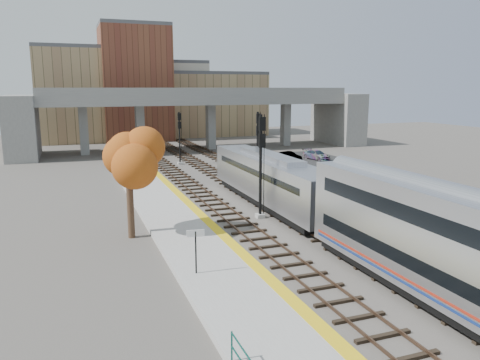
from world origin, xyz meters
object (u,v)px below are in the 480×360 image
object	(u,v)px
car_a	(298,165)
car_b	(289,156)
tree	(128,159)
signal_mast_far	(180,140)
car_c	(317,155)
signal_mast_mid	(258,149)
signal_mast_near	(261,166)
locomotive	(270,179)

from	to	relation	value
car_a	car_b	size ratio (longest dim) A/B	1.01
tree	signal_mast_far	bearing A→B (deg)	70.77
car_c	signal_mast_mid	bearing A→B (deg)	-149.56
signal_mast_near	tree	xyz separation A→B (m)	(-9.61, -1.35, 1.22)
signal_mast_mid	car_c	world-z (taller)	signal_mast_mid
signal_mast_near	tree	distance (m)	9.79
signal_mast_mid	signal_mast_far	size ratio (longest dim) A/B	1.11
signal_mast_near	signal_mast_mid	bearing A→B (deg)	68.77
car_a	car_c	bearing A→B (deg)	52.70
signal_mast_mid	signal_mast_far	xyz separation A→B (m)	(-4.10, 15.65, -0.49)
car_a	car_b	xyz separation A→B (m)	(2.11, 6.63, -0.03)
signal_mast_near	signal_mast_far	bearing A→B (deg)	90.00
signal_mast_near	car_c	xyz separation A→B (m)	(18.12, 23.74, -3.25)
signal_mast_near	car_c	world-z (taller)	signal_mast_near
signal_mast_far	car_b	world-z (taller)	signal_mast_far
locomotive	signal_mast_near	world-z (taller)	signal_mast_near
car_b	tree	bearing A→B (deg)	-154.48
tree	locomotive	bearing A→B (deg)	20.64
signal_mast_near	tree	world-z (taller)	signal_mast_near
locomotive	car_a	size ratio (longest dim) A/B	5.12
signal_mast_mid	tree	world-z (taller)	signal_mast_mid
tree	signal_mast_near	bearing A→B (deg)	8.02
tree	car_c	bearing A→B (deg)	42.15
signal_mast_far	locomotive	bearing A→B (deg)	-84.81
tree	car_a	size ratio (longest dim) A/B	1.86
signal_mast_near	signal_mast_far	distance (m)	26.21
signal_mast_mid	car_a	xyz separation A→B (m)	(7.88, 6.80, -2.98)
signal_mast_near	signal_mast_far	xyz separation A→B (m)	(0.00, 26.20, -0.75)
tree	car_a	distance (m)	28.92
car_b	signal_mast_mid	bearing A→B (deg)	-148.04
signal_mast_near	car_b	bearing A→B (deg)	59.56
locomotive	tree	world-z (taller)	tree
signal_mast_far	car_c	xyz separation A→B (m)	(18.12, -2.46, -2.49)
signal_mast_mid	signal_mast_near	bearing A→B (deg)	-111.23
tree	car_a	world-z (taller)	tree
locomotive	car_c	distance (m)	26.21
tree	car_a	bearing A→B (deg)	40.90
locomotive	signal_mast_mid	world-z (taller)	signal_mast_mid
signal_mast_far	car_a	xyz separation A→B (m)	(11.98, -8.85, -2.49)
locomotive	car_c	xyz separation A→B (m)	(16.02, 20.69, -1.61)
car_c	signal_mast_far	bearing A→B (deg)	159.46
signal_mast_mid	car_c	bearing A→B (deg)	43.26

